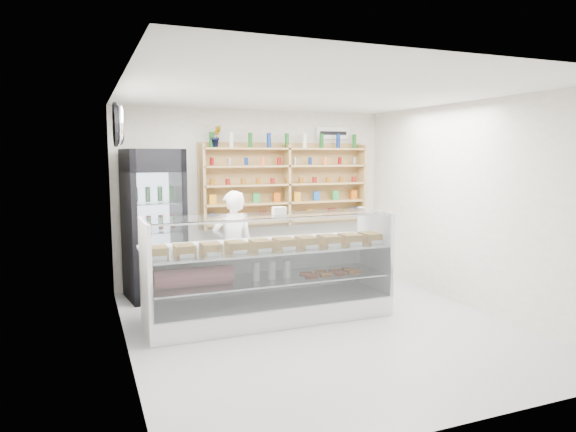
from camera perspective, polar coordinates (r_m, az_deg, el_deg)
name	(u,v)px	position (r m, az deg, el deg)	size (l,w,h in m)	color
room	(321,212)	(6.12, 3.69, 0.39)	(5.00, 5.00, 5.00)	#A9A8AD
display_counter	(270,291)	(6.58, -2.03, -8.30)	(3.10, 0.92, 1.35)	white
shop_worker	(233,247)	(7.23, -6.13, -3.47)	(0.58, 0.38, 1.59)	white
drinks_cooler	(154,224)	(7.66, -14.68, -0.88)	(0.87, 0.85, 2.17)	black
wall_shelving	(287,185)	(8.44, -0.12, 3.50)	(2.84, 0.28, 1.33)	#A78E4F
potted_plant	(216,136)	(8.07, -8.04, 8.74)	(0.18, 0.15, 0.34)	#1E6626
security_mirror	(119,125)	(6.71, -18.22, 9.61)	(0.15, 0.50, 0.50)	silver
wall_sign	(333,133)	(8.92, 5.00, 9.15)	(0.62, 0.03, 0.20)	white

